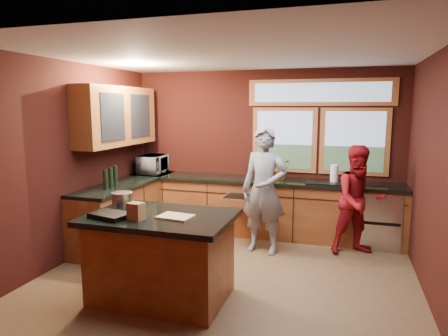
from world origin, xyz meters
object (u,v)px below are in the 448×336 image
at_px(island, 161,256).
at_px(cutting_board, 176,217).
at_px(person_grey, 264,190).
at_px(person_red, 359,200).
at_px(stock_pot, 122,200).

xyz_separation_m(island, cutting_board, (0.20, -0.05, 0.48)).
bearing_deg(person_grey, island, -104.89).
relative_size(island, cutting_board, 4.43).
bearing_deg(island, person_grey, 65.78).
bearing_deg(person_red, cutting_board, -156.87).
relative_size(person_grey, stock_pot, 7.59).
bearing_deg(cutting_board, person_grey, 71.98).
bearing_deg(stock_pot, cutting_board, -14.93).
xyz_separation_m(person_grey, cutting_board, (-0.58, -1.79, 0.04)).
bearing_deg(stock_pot, person_red, 36.09).
distance_m(person_grey, stock_pot, 2.07).
distance_m(person_grey, cutting_board, 1.88).
distance_m(island, person_red, 2.95).
bearing_deg(stock_pot, island, -15.26).
relative_size(person_grey, person_red, 1.16).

